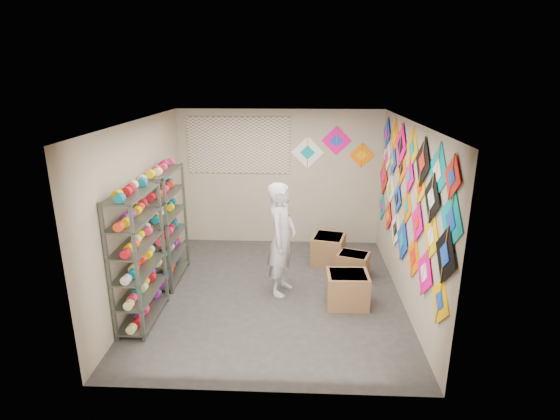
{
  "coord_description": "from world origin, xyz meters",
  "views": [
    {
      "loc": [
        0.4,
        -6.22,
        3.36
      ],
      "look_at": [
        0.1,
        0.3,
        1.3
      ],
      "focal_mm": 28.0,
      "sensor_mm": 36.0,
      "label": 1
    }
  ],
  "objects_px": {
    "shelf_rack_front": "(138,258)",
    "carton_a": "(347,289)",
    "shelf_rack_back": "(166,226)",
    "carton_c": "(328,249)",
    "carton_b": "(353,265)",
    "shopkeeper": "(282,239)"
  },
  "relations": [
    {
      "from": "shelf_rack_back",
      "to": "carton_c",
      "type": "distance_m",
      "value": 2.91
    },
    {
      "from": "shelf_rack_front",
      "to": "carton_b",
      "type": "bearing_deg",
      "value": 26.11
    },
    {
      "from": "shopkeeper",
      "to": "carton_c",
      "type": "relative_size",
      "value": 2.97
    },
    {
      "from": "shelf_rack_front",
      "to": "carton_a",
      "type": "height_order",
      "value": "shelf_rack_front"
    },
    {
      "from": "shelf_rack_back",
      "to": "carton_a",
      "type": "height_order",
      "value": "shelf_rack_back"
    },
    {
      "from": "carton_a",
      "to": "shelf_rack_front",
      "type": "bearing_deg",
      "value": -170.49
    },
    {
      "from": "shopkeeper",
      "to": "carton_c",
      "type": "xyz_separation_m",
      "value": [
        0.81,
        1.14,
        -0.63
      ]
    },
    {
      "from": "shelf_rack_front",
      "to": "carton_a",
      "type": "distance_m",
      "value": 3.05
    },
    {
      "from": "shopkeeper",
      "to": "carton_a",
      "type": "relative_size",
      "value": 2.92
    },
    {
      "from": "shelf_rack_front",
      "to": "carton_b",
      "type": "height_order",
      "value": "shelf_rack_front"
    },
    {
      "from": "shelf_rack_front",
      "to": "shelf_rack_back",
      "type": "xyz_separation_m",
      "value": [
        0.0,
        1.3,
        0.0
      ]
    },
    {
      "from": "shelf_rack_front",
      "to": "carton_c",
      "type": "xyz_separation_m",
      "value": [
        2.72,
        2.07,
        -0.69
      ]
    },
    {
      "from": "shelf_rack_front",
      "to": "shelf_rack_back",
      "type": "distance_m",
      "value": 1.3
    },
    {
      "from": "carton_a",
      "to": "carton_c",
      "type": "relative_size",
      "value": 1.02
    },
    {
      "from": "shelf_rack_front",
      "to": "shopkeeper",
      "type": "height_order",
      "value": "shelf_rack_front"
    },
    {
      "from": "shelf_rack_back",
      "to": "carton_a",
      "type": "relative_size",
      "value": 3.09
    },
    {
      "from": "shelf_rack_front",
      "to": "shelf_rack_back",
      "type": "height_order",
      "value": "same"
    },
    {
      "from": "shelf_rack_front",
      "to": "carton_b",
      "type": "xyz_separation_m",
      "value": [
        3.11,
        1.53,
        -0.74
      ]
    },
    {
      "from": "shelf_rack_front",
      "to": "carton_a",
      "type": "relative_size",
      "value": 3.09
    },
    {
      "from": "shelf_rack_back",
      "to": "carton_b",
      "type": "height_order",
      "value": "shelf_rack_back"
    },
    {
      "from": "shelf_rack_back",
      "to": "carton_b",
      "type": "distance_m",
      "value": 3.21
    },
    {
      "from": "shopkeeper",
      "to": "carton_c",
      "type": "distance_m",
      "value": 1.53
    }
  ]
}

